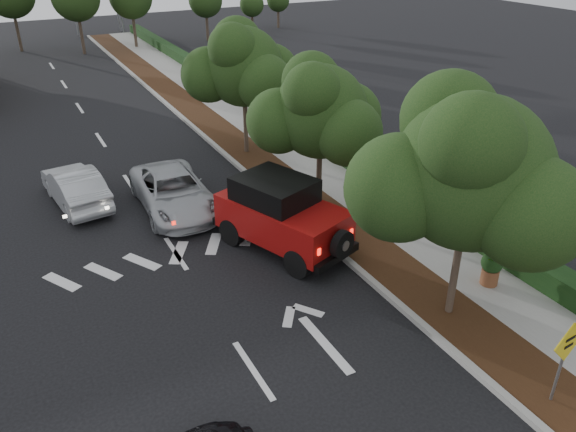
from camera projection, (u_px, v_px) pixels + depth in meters
ground at (253, 370)px, 13.36m from camera, size 120.00×120.00×0.00m
curb at (235, 163)px, 24.63m from camera, size 0.20×70.00×0.15m
planting_strip at (256, 159)px, 25.04m from camera, size 1.80×70.00×0.12m
sidewalk at (293, 152)px, 25.83m from camera, size 2.00×70.00×0.12m
hedge at (320, 140)px, 26.24m from camera, size 0.80×70.00×0.80m
transmission_tower at (102, 34)px, 53.47m from camera, size 7.00×4.00×28.00m
street_tree_near at (448, 314)px, 15.27m from camera, size 3.80×3.80×5.92m
street_tree_mid at (318, 210)px, 20.76m from camera, size 3.20×3.20×5.32m
street_tree_far at (247, 153)px, 25.86m from camera, size 3.40×3.40×5.62m
red_jeep at (278, 213)px, 17.91m from camera, size 3.41×4.87×2.38m
silver_suv_ahead at (174, 192)px, 20.52m from camera, size 2.55×5.23×1.43m
silver_sedan_oncoming at (75, 187)px, 20.91m from camera, size 2.05×4.51×1.43m
speed_hump_sign at (566, 352)px, 11.74m from camera, size 1.01×0.12×2.15m
terracotta_planter at (492, 265)px, 16.06m from camera, size 0.63×0.63×1.10m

